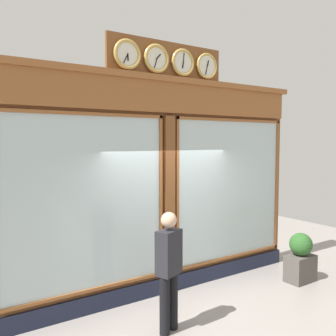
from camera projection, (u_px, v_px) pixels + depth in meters
shop_facade at (164, 183)px, 6.47m from camera, size 5.95×0.42×4.34m
pedestrian at (169, 266)px, 5.07m from camera, size 0.41×0.33×1.69m
planter_box at (300, 268)px, 6.96m from camera, size 0.56×0.36×0.50m
planter_shrub at (301, 244)px, 6.92m from camera, size 0.43×0.43×0.43m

